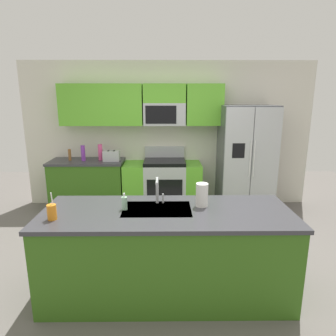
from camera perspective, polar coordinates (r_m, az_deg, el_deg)
ground_plane at (r=3.86m, az=0.24°, el=-17.53°), size 9.00×9.00×0.00m
kitchen_wall_unit at (r=5.41m, az=-1.59°, el=8.09°), size 5.20×0.43×2.60m
back_counter at (r=5.50m, az=-15.04°, el=-3.14°), size 1.28×0.63×0.90m
range_oven at (r=5.33m, az=-1.05°, el=-3.29°), size 1.36×0.61×1.10m
refrigerator at (r=5.33m, az=14.66°, el=1.60°), size 0.90×0.76×1.85m
island_counter at (r=3.14m, az=-0.20°, el=-15.77°), size 2.47×0.92×0.90m
toaster at (r=5.23m, az=-10.80°, el=2.32°), size 0.28×0.16×0.18m
pepper_mill at (r=5.46m, az=-18.35°, el=2.41°), size 0.05×0.05×0.20m
bottle_purple at (r=5.36m, az=-15.99°, el=2.78°), size 0.07×0.07×0.27m
bottle_pink at (r=5.34m, az=-12.86°, el=2.98°), size 0.07×0.07×0.28m
sink_faucet at (r=3.07m, az=-1.99°, el=-3.96°), size 0.09×0.21×0.28m
drink_cup_orange at (r=2.92m, az=-21.40°, el=-7.87°), size 0.08×0.08×0.26m
soap_dispenser at (r=2.99m, az=-8.37°, el=-6.65°), size 0.06×0.06×0.17m
paper_towel_roll at (r=3.05m, az=6.53°, el=-5.14°), size 0.12×0.12×0.24m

